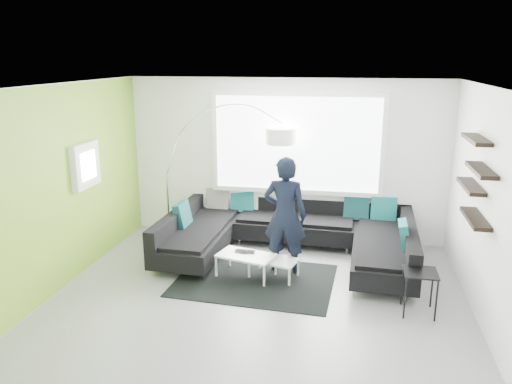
# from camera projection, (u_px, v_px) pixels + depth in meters

# --- Properties ---
(ground) EXTENTS (5.50, 5.50, 0.00)m
(ground) POSITION_uv_depth(u_px,v_px,m) (258.00, 300.00, 6.66)
(ground) COLOR gray
(ground) RESTS_ON ground
(room_shell) EXTENTS (5.54, 5.04, 2.82)m
(room_shell) POSITION_uv_depth(u_px,v_px,m) (264.00, 164.00, 6.37)
(room_shell) COLOR white
(room_shell) RESTS_ON ground
(sectional_sofa) EXTENTS (3.93, 2.51, 0.83)m
(sectional_sofa) POSITION_uv_depth(u_px,v_px,m) (288.00, 237.00, 7.91)
(sectional_sofa) COLOR black
(sectional_sofa) RESTS_ON ground
(rug) EXTENTS (2.31, 1.73, 0.01)m
(rug) POSITION_uv_depth(u_px,v_px,m) (255.00, 280.00, 7.23)
(rug) COLOR black
(rug) RESTS_ON ground
(coffee_table) EXTENTS (1.17, 0.85, 0.34)m
(coffee_table) POSITION_uv_depth(u_px,v_px,m) (260.00, 266.00, 7.31)
(coffee_table) COLOR white
(coffee_table) RESTS_ON ground
(arc_lamp) EXTENTS (2.24, 0.66, 2.40)m
(arc_lamp) POSITION_uv_depth(u_px,v_px,m) (166.00, 174.00, 8.52)
(arc_lamp) COLOR silver
(arc_lamp) RESTS_ON ground
(side_table) EXTENTS (0.41, 0.41, 0.56)m
(side_table) POSITION_uv_depth(u_px,v_px,m) (419.00, 292.00, 6.26)
(side_table) COLOR black
(side_table) RESTS_ON ground
(person) EXTENTS (0.68, 0.49, 1.76)m
(person) POSITION_uv_depth(u_px,v_px,m) (285.00, 215.00, 7.34)
(person) COLOR black
(person) RESTS_ON ground
(laptop) EXTENTS (0.30, 0.19, 0.02)m
(laptop) POSITION_uv_depth(u_px,v_px,m) (244.00, 252.00, 7.33)
(laptop) COLOR black
(laptop) RESTS_ON coffee_table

